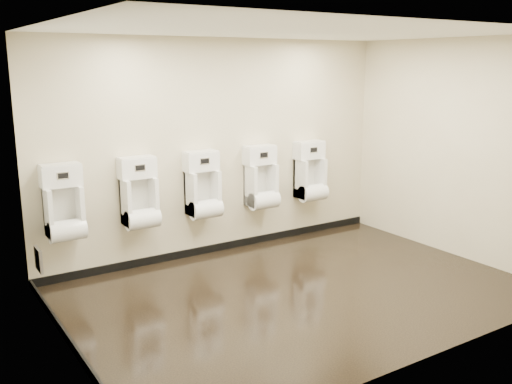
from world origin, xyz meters
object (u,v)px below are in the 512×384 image
urinal_2 (203,190)px  urinal_4 (310,176)px  urinal_0 (64,208)px  access_panel (39,260)px  urinal_3 (261,182)px  urinal_1 (140,198)px

urinal_2 → urinal_4: size_ratio=1.00×
urinal_2 → urinal_0: bearing=180.0°
access_panel → urinal_3: (3.02, 0.40, 0.41)m
urinal_0 → urinal_4: (3.47, 0.00, 0.00)m
access_panel → urinal_4: urinal_4 is taller
urinal_3 → urinal_4: size_ratio=1.00×
urinal_2 → urinal_3: 0.89m
urinal_2 → urinal_3: (0.89, 0.00, 0.00)m
access_panel → urinal_2: (2.13, 0.40, 0.41)m
urinal_0 → access_panel: bearing=-134.5°
urinal_2 → access_panel: bearing=-169.4°
urinal_1 → access_panel: bearing=-162.6°
access_panel → urinal_2: 2.21m
access_panel → urinal_0: bearing=45.5°
access_panel → urinal_0: urinal_0 is taller
urinal_0 → urinal_2: (1.74, 0.00, 0.00)m
urinal_0 → urinal_1: 0.89m
urinal_0 → urinal_3: 2.63m
access_panel → urinal_1: bearing=17.4°
urinal_4 → urinal_2: bearing=180.0°
urinal_3 → urinal_4: (0.84, 0.00, 0.00)m
urinal_0 → urinal_2: size_ratio=1.00×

